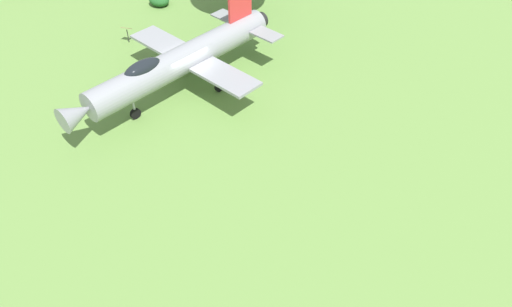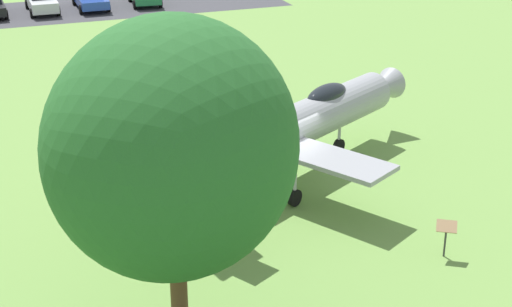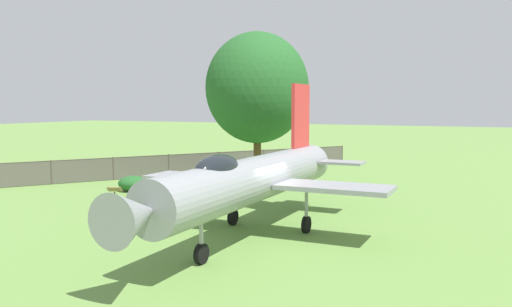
{
  "view_description": "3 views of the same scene",
  "coord_description": "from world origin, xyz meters",
  "px_view_note": "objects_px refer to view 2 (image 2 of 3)",
  "views": [
    {
      "loc": [
        18.02,
        -13.22,
        15.45
      ],
      "look_at": [
        7.74,
        -2.36,
        1.5
      ],
      "focal_mm": 32.3,
      "sensor_mm": 36.0,
      "label": 1
    },
    {
      "loc": [
        -16.02,
        20.03,
        11.96
      ],
      "look_at": [
        0.08,
        1.38,
        1.56
      ],
      "focal_mm": 54.71,
      "sensor_mm": 36.0,
      "label": 2
    },
    {
      "loc": [
        7.85,
        -16.14,
        4.56
      ],
      "look_at": [
        -1.75,
        3.73,
        2.5
      ],
      "focal_mm": 36.91,
      "sensor_mm": 36.0,
      "label": 3
    }
  ],
  "objects_px": {
    "info_plaque": "(446,231)",
    "parked_car_silver": "(42,1)",
    "shade_tree": "(172,149)",
    "display_jet": "(289,127)"
  },
  "relations": [
    {
      "from": "info_plaque",
      "to": "parked_car_silver",
      "type": "relative_size",
      "value": 0.23
    },
    {
      "from": "display_jet",
      "to": "shade_tree",
      "type": "height_order",
      "value": "shade_tree"
    },
    {
      "from": "info_plaque",
      "to": "parked_car_silver",
      "type": "bearing_deg",
      "value": -17.59
    },
    {
      "from": "info_plaque",
      "to": "parked_car_silver",
      "type": "height_order",
      "value": "parked_car_silver"
    },
    {
      "from": "parked_car_silver",
      "to": "shade_tree",
      "type": "bearing_deg",
      "value": -2.14
    },
    {
      "from": "display_jet",
      "to": "info_plaque",
      "type": "xyz_separation_m",
      "value": [
        -6.98,
        1.26,
        -1.19
      ]
    },
    {
      "from": "info_plaque",
      "to": "parked_car_silver",
      "type": "distance_m",
      "value": 39.06
    },
    {
      "from": "shade_tree",
      "to": "info_plaque",
      "type": "distance_m",
      "value": 9.93
    },
    {
      "from": "display_jet",
      "to": "shade_tree",
      "type": "distance_m",
      "value": 11.15
    },
    {
      "from": "display_jet",
      "to": "parked_car_silver",
      "type": "distance_m",
      "value": 32.06
    }
  ]
}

